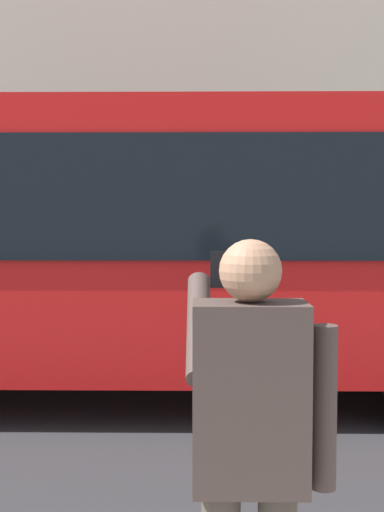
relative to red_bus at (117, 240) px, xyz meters
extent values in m
plane|color=#2B2B2D|center=(-1.43, -0.02, -1.68)|extent=(60.00, 60.00, 0.00)
cube|color=beige|center=(-1.43, -6.82, 4.32)|extent=(28.00, 0.80, 12.00)
cube|color=red|center=(-0.02, -0.01, 0.02)|extent=(9.00, 2.50, 2.60)
cube|color=black|center=(-0.02, 1.25, 0.42)|extent=(7.60, 0.06, 1.10)
cylinder|color=black|center=(-3.02, -1.11, -1.18)|extent=(1.00, 0.28, 1.00)
cube|color=#473833|center=(-1.06, 4.67, -0.38)|extent=(0.40, 0.24, 0.66)
sphere|color=#A87A5B|center=(-1.06, 4.67, 0.06)|extent=(0.22, 0.22, 0.22)
cylinder|color=#473833|center=(-1.32, 4.67, -0.42)|extent=(0.09, 0.09, 0.58)
cylinder|color=#473833|center=(-0.88, 4.51, -0.16)|extent=(0.09, 0.48, 0.37)
cube|color=black|center=(-0.96, 4.37, 0.04)|extent=(0.07, 0.01, 0.14)
camera|label=1|loc=(-0.89, 6.95, 0.24)|focal=46.26mm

